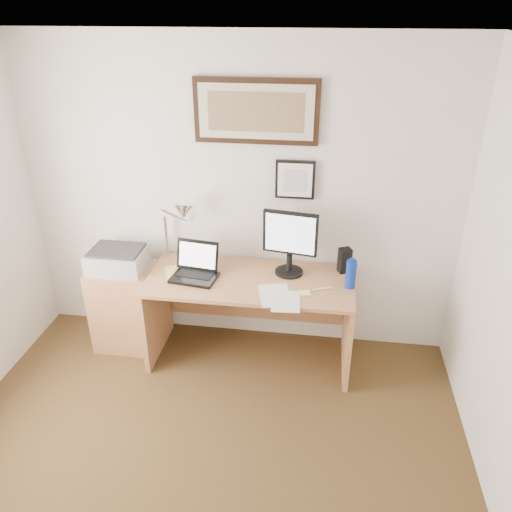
% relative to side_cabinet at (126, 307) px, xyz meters
% --- Properties ---
extents(ceiling, '(4.00, 4.00, 0.00)m').
position_rel_side_cabinet_xyz_m(ceiling, '(0.92, -1.68, 2.13)').
color(ceiling, white).
rests_on(ceiling, ground).
extents(wall_back, '(3.50, 0.02, 2.50)m').
position_rel_side_cabinet_xyz_m(wall_back, '(0.92, 0.32, 0.89)').
color(wall_back, white).
rests_on(wall_back, ground).
extents(side_cabinet, '(0.50, 0.40, 0.73)m').
position_rel_side_cabinet_xyz_m(side_cabinet, '(0.00, 0.00, 0.00)').
color(side_cabinet, '#AC7348').
rests_on(side_cabinet, floor).
extents(water_bottle, '(0.08, 0.08, 0.22)m').
position_rel_side_cabinet_xyz_m(water_bottle, '(1.83, -0.06, 0.49)').
color(water_bottle, '#0C2E9D').
rests_on(water_bottle, desk).
extents(bottle_cap, '(0.04, 0.04, 0.02)m').
position_rel_side_cabinet_xyz_m(bottle_cap, '(1.83, -0.06, 0.61)').
color(bottle_cap, '#0C2E9D').
rests_on(bottle_cap, water_bottle).
extents(speaker, '(0.11, 0.11, 0.20)m').
position_rel_side_cabinet_xyz_m(speaker, '(1.79, 0.17, 0.49)').
color(speaker, black).
rests_on(speaker, desk).
extents(paper_sheet_a, '(0.29, 0.36, 0.00)m').
position_rel_side_cabinet_xyz_m(paper_sheet_a, '(1.29, -0.26, 0.39)').
color(paper_sheet_a, white).
rests_on(paper_sheet_a, desk).
extents(paper_sheet_b, '(0.22, 0.30, 0.00)m').
position_rel_side_cabinet_xyz_m(paper_sheet_b, '(1.37, -0.33, 0.39)').
color(paper_sheet_b, white).
rests_on(paper_sheet_b, desk).
extents(sticky_pad, '(0.09, 0.09, 0.01)m').
position_rel_side_cabinet_xyz_m(sticky_pad, '(1.50, -0.21, 0.39)').
color(sticky_pad, '#FFF778').
rests_on(sticky_pad, desk).
extents(marker_pen, '(0.14, 0.06, 0.02)m').
position_rel_side_cabinet_xyz_m(marker_pen, '(1.63, -0.13, 0.39)').
color(marker_pen, white).
rests_on(marker_pen, desk).
extents(book, '(0.24, 0.28, 0.02)m').
position_rel_side_cabinet_xyz_m(book, '(0.41, -0.08, 0.39)').
color(book, '#E4CE6B').
rests_on(book, desk).
extents(desk, '(1.60, 0.70, 0.75)m').
position_rel_side_cabinet_xyz_m(desk, '(1.07, 0.04, 0.15)').
color(desk, '#AC7348').
rests_on(desk, floor).
extents(laptop, '(0.37, 0.34, 0.26)m').
position_rel_side_cabinet_xyz_m(laptop, '(0.65, -0.06, 0.44)').
color(laptop, black).
rests_on(laptop, desk).
extents(lcd_monitor, '(0.42, 0.22, 0.52)m').
position_rel_side_cabinet_xyz_m(lcd_monitor, '(1.36, 0.08, 0.68)').
color(lcd_monitor, black).
rests_on(lcd_monitor, desk).
extents(printer, '(0.44, 0.34, 0.18)m').
position_rel_side_cabinet_xyz_m(printer, '(-0.01, 0.00, 0.45)').
color(printer, '#A9A9AC').
rests_on(printer, side_cabinet).
extents(desk_lamp, '(0.29, 0.27, 0.53)m').
position_rel_side_cabinet_xyz_m(desk_lamp, '(0.51, 0.13, 0.82)').
color(desk_lamp, silver).
rests_on(desk_lamp, desk).
extents(picture_large, '(0.92, 0.04, 0.47)m').
position_rel_side_cabinet_xyz_m(picture_large, '(1.07, 0.29, 1.59)').
color(picture_large, black).
rests_on(picture_large, wall_back).
extents(picture_small, '(0.30, 0.03, 0.30)m').
position_rel_side_cabinet_xyz_m(picture_small, '(1.37, 0.29, 1.09)').
color(picture_small, black).
rests_on(picture_small, wall_back).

